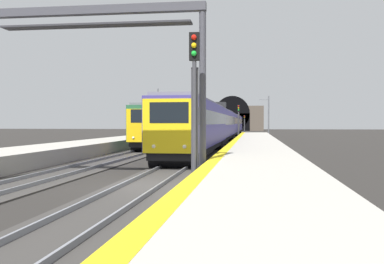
% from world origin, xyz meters
% --- Properties ---
extents(ground_plane, '(320.00, 320.00, 0.00)m').
position_xyz_m(ground_plane, '(0.00, 0.00, 0.00)').
color(ground_plane, '#282623').
extents(platform_right, '(112.00, 4.05, 0.93)m').
position_xyz_m(platform_right, '(0.00, -4.32, 0.46)').
color(platform_right, '#ADA89E').
rests_on(platform_right, ground_plane).
extents(platform_right_edge_strip, '(112.00, 0.50, 0.01)m').
position_xyz_m(platform_right_edge_strip, '(0.00, -2.54, 0.93)').
color(platform_right_edge_strip, yellow).
rests_on(platform_right_edge_strip, platform_right).
extents(track_main_line, '(160.00, 2.72, 0.21)m').
position_xyz_m(track_main_line, '(0.00, 0.00, 0.04)').
color(track_main_line, '#383533').
rests_on(track_main_line, ground_plane).
extents(track_adjacent_line, '(160.00, 2.95, 0.21)m').
position_xyz_m(track_adjacent_line, '(0.00, 4.83, 0.04)').
color(track_adjacent_line, '#383533').
rests_on(track_adjacent_line, ground_plane).
extents(train_main_approaching, '(83.07, 3.05, 4.95)m').
position_xyz_m(train_main_approaching, '(47.10, 0.00, 2.32)').
color(train_main_approaching, navy).
rests_on(train_main_approaching, ground_plane).
extents(train_adjacent_platform, '(41.96, 3.30, 4.09)m').
position_xyz_m(train_adjacent_platform, '(38.46, 4.82, 2.32)').
color(train_adjacent_platform, '#235638').
rests_on(train_adjacent_platform, ground_plane).
extents(railway_signal_near, '(0.39, 0.38, 5.83)m').
position_xyz_m(railway_signal_near, '(0.06, -1.93, 3.50)').
color(railway_signal_near, '#38383D').
rests_on(railway_signal_near, ground_plane).
extents(railway_signal_mid, '(0.39, 0.38, 5.19)m').
position_xyz_m(railway_signal_mid, '(50.24, -1.93, 3.14)').
color(railway_signal_mid, '#38383D').
rests_on(railway_signal_mid, ground_plane).
extents(railway_signal_far, '(0.39, 0.38, 4.39)m').
position_xyz_m(railway_signal_far, '(94.63, -1.93, 2.61)').
color(railway_signal_far, '#38383D').
rests_on(railway_signal_far, ground_plane).
extents(overhead_signal_gantry, '(0.70, 9.29, 7.31)m').
position_xyz_m(overhead_signal_gantry, '(1.33, 2.41, 5.56)').
color(overhead_signal_gantry, '#3F3F47').
rests_on(overhead_signal_gantry, ground_plane).
extents(tunnel_portal, '(2.73, 19.51, 10.95)m').
position_xyz_m(tunnel_portal, '(123.20, 2.41, 3.95)').
color(tunnel_portal, '#51473D').
rests_on(tunnel_portal, ground_plane).
extents(catenary_mast_near, '(0.22, 1.80, 7.09)m').
position_xyz_m(catenary_mast_near, '(60.86, -6.72, 3.64)').
color(catenary_mast_near, '#595B60').
rests_on(catenary_mast_near, ground_plane).
extents(catenary_mast_far, '(0.22, 2.10, 8.16)m').
position_xyz_m(catenary_mast_far, '(55.38, 11.54, 4.19)').
color(catenary_mast_far, '#595B60').
rests_on(catenary_mast_far, ground_plane).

